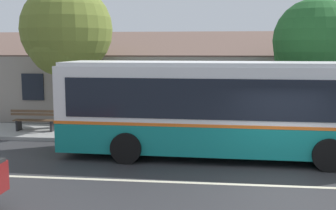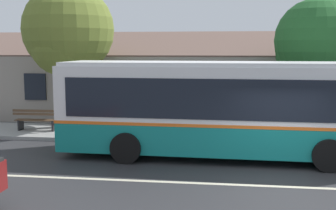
# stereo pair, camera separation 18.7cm
# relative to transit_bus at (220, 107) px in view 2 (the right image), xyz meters

# --- Properties ---
(ground_plane) EXTENTS (300.00, 300.00, 0.00)m
(ground_plane) POSITION_rel_transit_bus_xyz_m (1.77, -2.90, -1.72)
(ground_plane) COLOR #2D2D30
(sidewalk_far) EXTENTS (60.00, 3.00, 0.15)m
(sidewalk_far) POSITION_rel_transit_bus_xyz_m (1.77, 3.10, -1.65)
(sidewalk_far) COLOR gray
(sidewalk_far) RESTS_ON ground
(lane_divider_stripe) EXTENTS (60.00, 0.16, 0.01)m
(lane_divider_stripe) POSITION_rel_transit_bus_xyz_m (1.77, -2.90, -1.72)
(lane_divider_stripe) COLOR beige
(lane_divider_stripe) RESTS_ON ground
(community_building) EXTENTS (26.40, 8.27, 5.60)m
(community_building) POSITION_rel_transit_bus_xyz_m (-0.01, 9.64, 0.02)
(community_building) COLOR gray
(community_building) RESTS_ON ground
(transit_bus) EXTENTS (10.74, 2.96, 3.21)m
(transit_bus) POSITION_rel_transit_bus_xyz_m (0.00, 0.00, 0.00)
(transit_bus) COLOR #147F7A
(transit_bus) RESTS_ON ground
(bench_by_building) EXTENTS (1.90, 0.51, 0.94)m
(bench_by_building) POSITION_rel_transit_bus_xyz_m (-7.80, 2.87, -1.14)
(bench_by_building) COLOR brown
(bench_by_building) RESTS_ON sidewalk_far
(street_tree_primary) EXTENTS (3.45, 3.45, 5.69)m
(street_tree_primary) POSITION_rel_transit_bus_xyz_m (3.76, 4.03, 2.13)
(street_tree_primary) COLOR #4C3828
(street_tree_primary) RESTS_ON ground
(street_tree_secondary) EXTENTS (3.99, 3.99, 6.47)m
(street_tree_secondary) POSITION_rel_transit_bus_xyz_m (-6.71, 3.89, 2.57)
(street_tree_secondary) COLOR #4C3828
(street_tree_secondary) RESTS_ON ground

